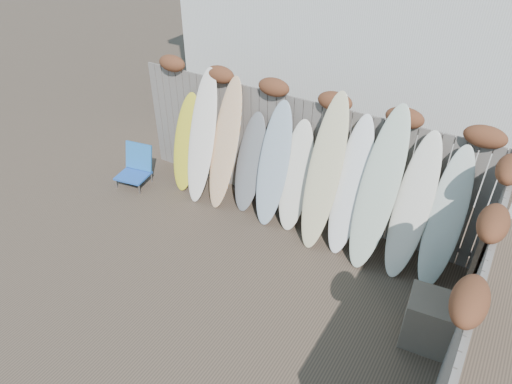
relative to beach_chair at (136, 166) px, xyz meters
The scene contains 17 objects.
ground 3.23m from the beach_chair, 28.81° to the right, with size 80.00×80.00×0.00m, color #493A2D.
back_fence 3.11m from the beach_chair, 16.39° to the left, with size 6.05×0.28×2.24m.
right_fence 6.01m from the beach_chair, 12.58° to the right, with size 0.28×4.40×2.24m.
beach_chair is the anchor object (origin of this frame).
wooden_crate 5.59m from the beach_chair, ahead, with size 0.61×0.51×0.71m, color #67574D.
lattice_panel 5.86m from the beach_chair, ahead, with size 0.05×1.23×1.84m, color brown.
surfboard_0 1.12m from the beach_chair, 27.08° to the left, with size 0.54×0.07×1.79m, color yellow.
surfboard_1 1.56m from the beach_chair, 16.51° to the left, with size 0.50×0.07×2.33m, color white.
surfboard_2 1.94m from the beach_chair, 13.61° to the left, with size 0.51×0.07×2.27m, color #F39F82.
surfboard_3 2.28m from the beach_chair, 13.03° to the left, with size 0.51×0.07×1.73m, color slate.
surfboard_4 2.77m from the beach_chair, ahead, with size 0.51×0.07×2.06m, color #98AAB8.
surfboard_5 3.12m from the beach_chair, ahead, with size 0.49×0.07×1.82m, color white.
surfboard_6 3.65m from the beach_chair, ahead, with size 0.50×0.07×2.43m, color beige.
surfboard_7 4.02m from the beach_chair, ahead, with size 0.47×0.07×2.15m, color white.
surfboard_8 4.45m from the beach_chair, ahead, with size 0.54×0.07×2.44m, color silver.
surfboard_9 4.91m from the beach_chair, ahead, with size 0.48×0.07×2.17m, color white.
surfboard_10 5.34m from the beach_chair, ahead, with size 0.46×0.07×2.07m, color silver.
Camera 1 is at (2.82, -3.35, 4.76)m, focal length 32.00 mm.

